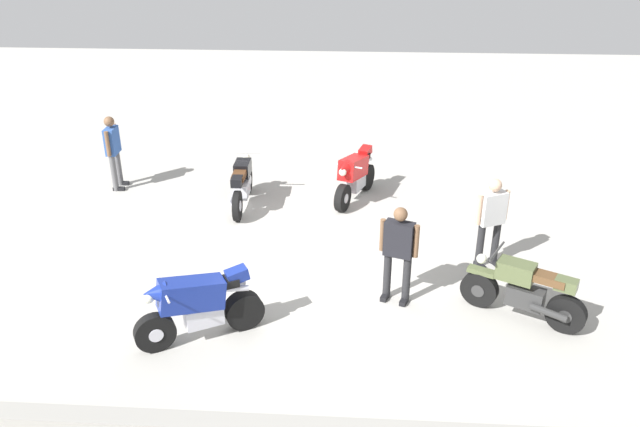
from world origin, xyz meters
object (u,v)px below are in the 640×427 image
object	(u,v)px
motorcycle_blue_sportbike	(198,305)
person_in_white_shirt	(491,217)
person_in_black_shirt	(398,249)
person_in_blue_shirt	(113,148)
motorcycle_black_cruiser	(242,184)
motorcycle_olive_vintage	(524,291)
motorcycle_red_sportbike	(355,175)

from	to	relation	value
motorcycle_blue_sportbike	person_in_white_shirt	xyz separation A→B (m)	(-4.66, -2.51, 0.36)
motorcycle_blue_sportbike	person_in_black_shirt	bearing A→B (deg)	174.44
person_in_blue_shirt	motorcycle_black_cruiser	bearing A→B (deg)	-17.47
motorcycle_black_cruiser	person_in_blue_shirt	distance (m)	3.25
person_in_blue_shirt	person_in_white_shirt	bearing A→B (deg)	-23.71
motorcycle_olive_vintage	person_in_white_shirt	xyz separation A→B (m)	(0.24, -1.67, 0.47)
motorcycle_blue_sportbike	person_in_blue_shirt	xyz separation A→B (m)	(3.32, -5.63, 0.39)
motorcycle_black_cruiser	person_in_white_shirt	distance (m)	5.40
motorcycle_blue_sportbike	person_in_black_shirt	distance (m)	3.24
motorcycle_red_sportbike	person_in_white_shirt	xyz separation A→B (m)	(-2.44, 2.78, 0.36)
person_in_white_shirt	person_in_black_shirt	distance (m)	2.11
person_in_black_shirt	person_in_blue_shirt	world-z (taller)	person_in_blue_shirt
motorcycle_blue_sportbike	person_in_white_shirt	bearing A→B (deg)	179.77
motorcycle_blue_sportbike	motorcycle_red_sportbike	xyz separation A→B (m)	(-2.22, -5.29, 0.00)
motorcycle_black_cruiser	person_in_black_shirt	distance (m)	4.77
motorcycle_olive_vintage	motorcycle_red_sportbike	world-z (taller)	motorcycle_red_sportbike
person_in_blue_shirt	person_in_black_shirt	bearing A→B (deg)	-37.19
motorcycle_red_sportbike	motorcycle_blue_sportbike	bearing A→B (deg)	-1.28
person_in_white_shirt	person_in_blue_shirt	size ratio (longest dim) A/B	0.97
person_in_white_shirt	person_in_blue_shirt	world-z (taller)	person_in_blue_shirt
motorcycle_blue_sportbike	person_in_blue_shirt	distance (m)	6.54
motorcycle_black_cruiser	motorcycle_blue_sportbike	distance (m)	4.80
person_in_black_shirt	person_in_blue_shirt	bearing A→B (deg)	-104.88
motorcycle_blue_sportbike	motorcycle_red_sportbike	size ratio (longest dim) A/B	0.96
motorcycle_blue_sportbike	person_in_blue_shirt	bearing A→B (deg)	-88.03
motorcycle_olive_vintage	motorcycle_black_cruiser	xyz separation A→B (m)	(5.11, -3.95, 0.03)
motorcycle_black_cruiser	motorcycle_red_sportbike	xyz separation A→B (m)	(-2.44, -0.50, 0.07)
person_in_white_shirt	motorcycle_blue_sportbike	bearing A→B (deg)	-86.76
motorcycle_olive_vintage	person_in_white_shirt	size ratio (longest dim) A/B	1.07
motorcycle_blue_sportbike	person_in_white_shirt	world-z (taller)	person_in_white_shirt
motorcycle_olive_vintage	motorcycle_black_cruiser	bearing A→B (deg)	-9.19
motorcycle_blue_sportbike	motorcycle_olive_vintage	bearing A→B (deg)	161.20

